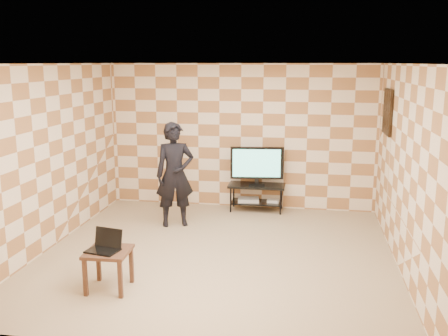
{
  "coord_description": "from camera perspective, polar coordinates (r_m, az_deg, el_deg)",
  "views": [
    {
      "loc": [
        1.23,
        -6.68,
        2.72
      ],
      "look_at": [
        0.0,
        0.6,
        1.15
      ],
      "focal_mm": 40.0,
      "sensor_mm": 36.0,
      "label": 1
    }
  ],
  "objects": [
    {
      "name": "wall_right",
      "position": [
        6.93,
        19.95,
        -0.12
      ],
      "size": [
        0.02,
        5.0,
        2.7
      ],
      "primitive_type": "cube",
      "color": "beige",
      "rests_on": "ground"
    },
    {
      "name": "wall_front",
      "position": [
        4.56,
        -6.52,
        -5.55
      ],
      "size": [
        5.0,
        0.02,
        2.7
      ],
      "primitive_type": "cube",
      "color": "beige",
      "rests_on": "ground"
    },
    {
      "name": "tv_stand",
      "position": [
        9.28,
        3.74,
        -2.7
      ],
      "size": [
        1.04,
        0.47,
        0.5
      ],
      "color": "black",
      "rests_on": "floor"
    },
    {
      "name": "wall_back",
      "position": [
        9.36,
        1.94,
        3.59
      ],
      "size": [
        5.0,
        0.02,
        2.7
      ],
      "primitive_type": "cube",
      "color": "beige",
      "rests_on": "ground"
    },
    {
      "name": "ceiling",
      "position": [
        6.79,
        -0.86,
        11.84
      ],
      "size": [
        5.0,
        5.0,
        0.02
      ],
      "primitive_type": "cube",
      "color": "white",
      "rests_on": "wall_back"
    },
    {
      "name": "tv",
      "position": [
        9.16,
        3.78,
        0.47
      ],
      "size": [
        0.97,
        0.22,
        0.71
      ],
      "color": "black",
      "rests_on": "tv_stand"
    },
    {
      "name": "person",
      "position": [
        8.37,
        -5.64,
        -0.76
      ],
      "size": [
        0.75,
        0.62,
        1.76
      ],
      "primitive_type": "imported",
      "rotation": [
        0.0,
        0.0,
        0.37
      ],
      "color": "black",
      "rests_on": "floor"
    },
    {
      "name": "wall_art",
      "position": [
        8.36,
        18.19,
        6.13
      ],
      "size": [
        0.04,
        0.72,
        0.72
      ],
      "color": "black",
      "rests_on": "wall_right"
    },
    {
      "name": "laptop",
      "position": [
        6.24,
        -13.47,
        -8.66
      ],
      "size": [
        0.42,
        0.36,
        0.25
      ],
      "color": "black",
      "rests_on": "side_table"
    },
    {
      "name": "dvd_player",
      "position": [
        9.33,
        2.81,
        -3.65
      ],
      "size": [
        0.41,
        0.32,
        0.06
      ],
      "primitive_type": "cube",
      "rotation": [
        0.0,
        0.0,
        0.12
      ],
      "color": "#B2B2B4",
      "rests_on": "tv_stand"
    },
    {
      "name": "wall_left",
      "position": [
        7.77,
        -19.28,
        1.17
      ],
      "size": [
        0.02,
        5.0,
        2.7
      ],
      "primitive_type": "cube",
      "color": "beige",
      "rests_on": "ground"
    },
    {
      "name": "floor",
      "position": [
        7.31,
        -0.79,
        -9.82
      ],
      "size": [
        5.0,
        5.0,
        0.0
      ],
      "primitive_type": "plane",
      "color": "tan",
      "rests_on": "ground"
    },
    {
      "name": "side_table",
      "position": [
        6.28,
        -13.08,
        -9.9
      ],
      "size": [
        0.53,
        0.53,
        0.5
      ],
      "color": "#321F12",
      "rests_on": "floor"
    },
    {
      "name": "game_console",
      "position": [
        9.31,
        5.64,
        -3.77
      ],
      "size": [
        0.22,
        0.17,
        0.05
      ],
      "primitive_type": "cube",
      "rotation": [
        0.0,
        0.0,
        -0.05
      ],
      "color": "silver",
      "rests_on": "tv_stand"
    }
  ]
}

